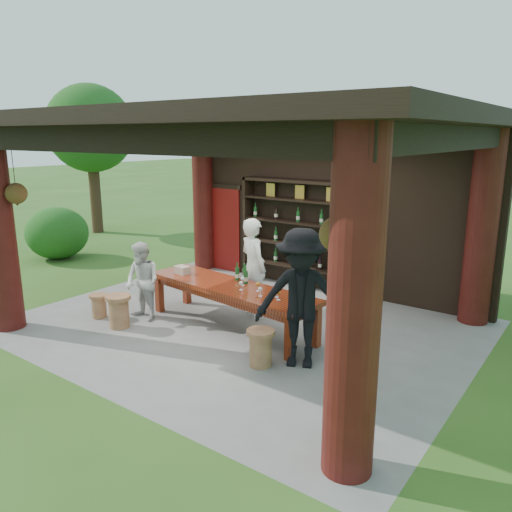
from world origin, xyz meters
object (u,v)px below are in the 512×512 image
Objects in this scene: stool_near_left at (119,310)px; guest_man at (301,299)px; host at (253,268)px; stool_near_right at (261,347)px; guest_woman at (143,282)px; tasting_table at (230,292)px; napkin_basket at (182,270)px; stool_far_left at (99,305)px; wine_shelf at (298,235)px.

stool_near_left is 3.35m from guest_man.
stool_near_left is 2.43m from host.
guest_woman is (-2.74, 0.26, 0.41)m from stool_near_right.
tasting_table is 2.44× the size of guest_woman.
host reaches higher than napkin_basket.
guest_woman is at bearing 174.47° from stool_near_right.
stool_far_left is 4.00m from guest_man.
stool_near_left is 1.31× the size of stool_far_left.
guest_woman is (0.72, 0.41, 0.47)m from stool_far_left.
host is at bearing 129.38° from stool_near_right.
tasting_table is at bearing -83.28° from wine_shelf.
host is 2.12m from guest_man.
stool_far_left is 0.24× the size of host.
host is at bearing 50.54° from stool_near_left.
stool_near_left is (-1.22, -3.75, -0.85)m from wine_shelf.
guest_man is (2.00, -3.16, -0.17)m from wine_shelf.
stool_near_right is 0.27× the size of guest_man.
guest_woman is at bearing 156.89° from guest_man.
napkin_basket is at bearing 178.25° from tasting_table.
napkin_basket is at bearing 71.31° from stool_near_left.
tasting_table is 6.02× the size of stool_near_left.
stool_near_left is (-1.53, -1.12, -0.33)m from tasting_table.
napkin_basket is (1.06, 1.06, 0.59)m from stool_far_left.
stool_near_right is at bearing -165.94° from guest_man.
guest_woman is at bearing -117.58° from napkin_basket.
host reaches higher than stool_near_left.
wine_shelf is at bearing 73.90° from guest_woman.
guest_woman is (0.05, 0.50, 0.40)m from stool_near_left.
napkin_basket reaches higher than stool_near_right.
wine_shelf is 1.46× the size of host.
guest_man reaches higher than tasting_table.
stool_near_right is 0.38× the size of guest_woman.
stool_near_right is at bearing -34.96° from tasting_table.
guest_man is (1.73, -1.23, 0.10)m from host.
guest_man is at bearing 38.68° from stool_near_right.
host is (0.27, -1.93, -0.26)m from wine_shelf.
host is at bearing 38.55° from stool_far_left.
wine_shelf reaches higher than stool_near_right.
stool_near_left is at bearing -143.95° from tasting_table.
stool_far_left is (-3.46, -0.15, -0.05)m from stool_near_right.
stool_near_right is at bearing -20.81° from napkin_basket.
guest_man is (0.44, 0.35, 0.71)m from stool_near_right.
stool_near_right is at bearing -65.98° from wine_shelf.
host is 1.29m from napkin_basket.
wine_shelf is 6.08× the size of stool_far_left.
host is (-1.29, 1.58, 0.61)m from stool_near_right.
tasting_table reaches higher than stool_near_right.
wine_shelf is 1.97m from host.
napkin_basket is (-0.83, -2.60, -0.33)m from wine_shelf.
host is at bearing 120.01° from guest_man.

